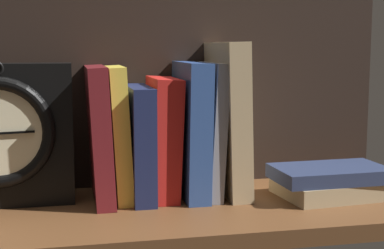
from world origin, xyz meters
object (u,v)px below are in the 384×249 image
Objects in this scene: book_tan_shortstories at (228,119)px; book_stack_side at (330,181)px; book_yellow_seinlanguage at (119,133)px; book_blue_modern at (191,129)px; book_navy_bierce at (140,142)px; framed_clock at (0,134)px; book_maroon_dawkins at (99,134)px; book_red_requiem at (165,138)px; book_gray_chess at (209,129)px.

book_tan_shortstories is 18.89cm from book_stack_side.
book_yellow_seinlanguage is 11.35cm from book_blue_modern.
framed_clock is at bearing -179.68° from book_navy_bierce.
book_tan_shortstories is 1.12× the size of framed_clock.
book_red_requiem is at bearing 0.00° from book_maroon_dawkins.
book_yellow_seinlanguage is 1.18× the size of book_navy_bierce.
book_gray_chess is 0.97× the size of framed_clock.
book_maroon_dawkins is 14.31cm from book_blue_modern.
book_red_requiem is 24.71cm from framed_clock.
book_maroon_dawkins is at bearing 180.00° from book_red_requiem.
book_red_requiem is 7.26cm from book_gray_chess.
book_tan_shortstories reaches higher than book_red_requiem.
book_stack_side is (32.44, -6.07, -7.82)cm from book_yellow_seinlanguage.
book_gray_chess is 1.18× the size of book_stack_side.
book_yellow_seinlanguage is at bearing 180.00° from book_tan_shortstories.
book_tan_shortstories is at bearing 0.00° from book_yellow_seinlanguage.
book_tan_shortstories reaches higher than framed_clock.
book_red_requiem is at bearing 0.00° from book_yellow_seinlanguage.
framed_clock reaches higher than book_maroon_dawkins.
book_red_requiem is 1.05× the size of book_stack_side.
framed_clock is (-14.48, -0.12, 0.41)cm from book_maroon_dawkins.
book_blue_modern is at bearing 180.00° from book_tan_shortstories.
book_tan_shortstories reaches higher than book_stack_side.
book_navy_bierce is at bearing 168.28° from book_stack_side.
book_red_requiem is at bearing 0.00° from book_navy_bierce.
book_red_requiem is (4.03, 0.00, 0.62)cm from book_navy_bierce.
book_tan_shortstories is (10.15, 0.00, 2.74)cm from book_red_requiem.
book_maroon_dawkins is 1.18× the size of book_navy_bierce.
framed_clock reaches higher than book_red_requiem.
book_red_requiem is 4.28cm from book_blue_modern.
book_navy_bierce reaches higher than book_stack_side.
book_maroon_dawkins is 36.76cm from book_stack_side.
book_gray_chess is at bearing 0.00° from book_red_requiem.
book_stack_side is (15.06, -6.07, -9.66)cm from book_tan_shortstories.
book_navy_bierce is at bearing 0.32° from framed_clock.
book_gray_chess is (11.20, 0.00, 1.77)cm from book_navy_bierce.
book_red_requiem is 26.83cm from book_stack_side.
book_gray_chess reaches higher than book_yellow_seinlanguage.
book_gray_chess reaches higher than book_maroon_dawkins.
book_gray_chess is (17.36, 0.00, 0.21)cm from book_maroon_dawkins.
book_navy_bierce is at bearing 0.00° from book_maroon_dawkins.
book_navy_bierce is 4.08cm from book_red_requiem.
book_tan_shortstories is (14.18, 0.00, 3.37)cm from book_navy_bierce.
book_navy_bierce is 0.83× the size of book_gray_chess.
book_stack_side is at bearing -11.72° from book_navy_bierce.
book_navy_bierce is 0.72× the size of book_tan_shortstories.
book_maroon_dawkins is at bearing 0.46° from framed_clock.
book_navy_bierce is at bearing 180.00° from book_tan_shortstories.
book_tan_shortstories is at bearing 0.00° from book_red_requiem.
book_blue_modern is at bearing 0.00° from book_navy_bierce.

